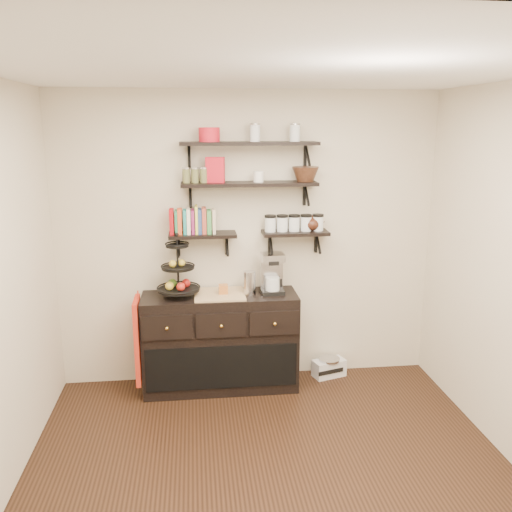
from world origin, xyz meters
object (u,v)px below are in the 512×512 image
(coffee_maker, at_px, (272,274))
(radio, at_px, (329,367))
(sideboard, at_px, (220,341))
(fruit_stand, at_px, (179,276))

(coffee_maker, distance_m, radio, 1.15)
(sideboard, relative_size, radio, 4.09)
(fruit_stand, xyz_separation_m, coffee_maker, (0.84, 0.02, -0.01))
(fruit_stand, distance_m, radio, 1.74)
(sideboard, relative_size, coffee_maker, 3.76)
(sideboard, xyz_separation_m, coffee_maker, (0.48, 0.03, 0.62))
(fruit_stand, bearing_deg, sideboard, -0.68)
(coffee_maker, relative_size, radio, 1.09)
(sideboard, relative_size, fruit_stand, 2.53)
(coffee_maker, bearing_deg, sideboard, -179.57)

